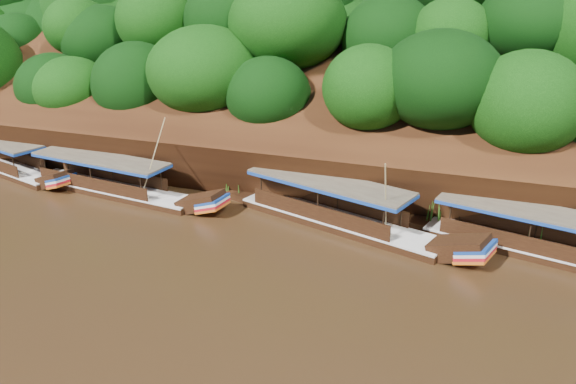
{
  "coord_description": "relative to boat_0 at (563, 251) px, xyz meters",
  "views": [
    {
      "loc": [
        8.76,
        -21.38,
        13.67
      ],
      "look_at": [
        -1.42,
        7.0,
        1.92
      ],
      "focal_mm": 35.0,
      "sensor_mm": 36.0,
      "label": 1
    }
  ],
  "objects": [
    {
      "name": "ground",
      "position": [
        -13.32,
        -7.3,
        -0.54
      ],
      "size": [
        160.0,
        160.0,
        0.0
      ],
      "primitive_type": "plane",
      "color": "black",
      "rests_on": "ground"
    },
    {
      "name": "boat_3",
      "position": [
        -36.77,
        1.09,
        -0.02
      ],
      "size": [
        13.12,
        5.38,
        2.78
      ],
      "rotation": [
        0.0,
        0.0,
        -0.28
      ],
      "color": "black",
      "rests_on": "ground"
    },
    {
      "name": "boat_2",
      "position": [
        -26.58,
        0.08,
        -0.01
      ],
      "size": [
        15.24,
        3.75,
        5.99
      ],
      "rotation": [
        0.0,
        0.0,
        -0.12
      ],
      "color": "black",
      "rests_on": "ground"
    },
    {
      "name": "boat_1",
      "position": [
        -11.06,
        0.02,
        0.05
      ],
      "size": [
        15.05,
        6.54,
        5.34
      ],
      "rotation": [
        0.0,
        0.0,
        -0.3
      ],
      "color": "black",
      "rests_on": "ground"
    },
    {
      "name": "boat_0",
      "position": [
        0.0,
        0.0,
        0.0
      ],
      "size": [
        14.88,
        5.38,
        6.1
      ],
      "rotation": [
        0.0,
        0.0,
        -0.24
      ],
      "color": "black",
      "rests_on": "ground"
    },
    {
      "name": "reeds",
      "position": [
        -16.19,
        2.3,
        0.29
      ],
      "size": [
        49.12,
        2.58,
        1.87
      ],
      "color": "#32681A",
      "rests_on": "ground"
    },
    {
      "name": "riverbank",
      "position": [
        -13.33,
        15.42,
        1.34
      ],
      "size": [
        120.0,
        30.06,
        19.4
      ],
      "color": "black",
      "rests_on": "ground"
    }
  ]
}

